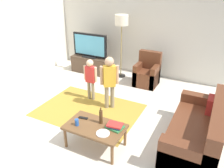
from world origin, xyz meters
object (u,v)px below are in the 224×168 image
at_px(book_stack, 115,126).
at_px(tv_remote, 83,118).
at_px(armchair, 147,74).
at_px(child_near_tv, 90,76).
at_px(child_center, 109,78).
at_px(tv_stand, 91,65).
at_px(soda_can, 77,122).
at_px(tv, 90,46).
at_px(bottle, 101,117).
at_px(floor_lamp, 122,24).
at_px(plate, 103,133).
at_px(couch, 199,132).
at_px(coffee_table, 95,128).

xyz_separation_m(book_stack, tv_remote, (-0.62, -0.00, -0.03)).
bearing_deg(book_stack, armchair, 97.50).
bearing_deg(child_near_tv, child_center, -14.34).
height_order(book_stack, tv_remote, book_stack).
bearing_deg(tv_stand, soda_can, -62.12).
xyz_separation_m(tv, bottle, (1.91, -2.72, -0.30)).
xyz_separation_m(floor_lamp, child_near_tv, (-0.04, -1.61, -0.94)).
bearing_deg(child_center, floor_lamp, 107.02).
bearing_deg(floor_lamp, plate, -70.05).
bearing_deg(armchair, child_near_tv, -122.96).
bearing_deg(soda_can, plate, -0.00).
bearing_deg(tv, bottle, -54.97).
height_order(couch, armchair, armchair).
height_order(bottle, plate, bottle).
bearing_deg(couch, book_stack, -151.14).
bearing_deg(armchair, tv_stand, 178.76).
relative_size(couch, soda_can, 15.00).
xyz_separation_m(tv, coffee_table, (1.86, -2.84, -0.48)).
height_order(couch, coffee_table, couch).
xyz_separation_m(tv, plate, (2.08, -2.96, -0.42)).
bearing_deg(book_stack, couch, 28.86).
xyz_separation_m(soda_can, plate, (0.50, -0.00, -0.05)).
bearing_deg(couch, soda_can, -153.72).
height_order(couch, child_near_tv, child_near_tv).
bearing_deg(soda_can, tv_remote, 95.19).
bearing_deg(couch, child_center, 166.98).
bearing_deg(child_near_tv, couch, -13.32).
bearing_deg(book_stack, tv_stand, 128.33).
bearing_deg(tv_remote, bottle, -7.43).
xyz_separation_m(child_near_tv, soda_can, (0.68, -1.52, -0.13)).
xyz_separation_m(coffee_table, book_stack, (0.32, 0.10, 0.09)).
height_order(tv, plate, tv).
bearing_deg(book_stack, child_center, 121.37).
bearing_deg(book_stack, coffee_table, -161.97).
xyz_separation_m(tv_remote, soda_can, (0.02, -0.22, 0.05)).
bearing_deg(coffee_table, child_center, 106.81).
bearing_deg(armchair, plate, -85.04).
bearing_deg(floor_lamp, couch, -41.46).
xyz_separation_m(child_center, soda_can, (0.10, -1.38, -0.24)).
relative_size(book_stack, bottle, 0.96).
xyz_separation_m(couch, bottle, (-1.54, -0.68, 0.26)).
bearing_deg(bottle, book_stack, -3.17).
bearing_deg(child_center, book_stack, -58.63).
relative_size(coffee_table, plate, 4.55).
distance_m(coffee_table, book_stack, 0.35).
relative_size(child_near_tv, child_center, 0.84).
bearing_deg(bottle, armchair, 91.81).
bearing_deg(book_stack, bottle, 176.83).
height_order(tv_stand, floor_lamp, floor_lamp).
relative_size(coffee_table, book_stack, 3.38).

